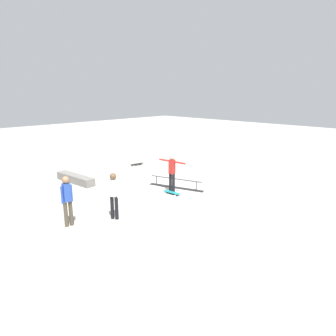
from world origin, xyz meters
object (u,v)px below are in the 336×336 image
object	(u,v)px
skate_ledge	(75,179)
skater_main	(172,171)
bystander_blue_shirt	(67,198)
skateboard_main	(172,192)
bystander_white_shirt	(114,193)
grind_rail	(176,184)
loose_skateboard_black	(137,164)

from	to	relation	value
skate_ledge	skater_main	bearing A→B (deg)	-153.80
skate_ledge	bystander_blue_shirt	world-z (taller)	bystander_blue_shirt
skateboard_main	bystander_white_shirt	distance (m)	3.32
bystander_white_shirt	skateboard_main	bearing A→B (deg)	67.77
grind_rail	skate_ledge	bearing A→B (deg)	16.74
skateboard_main	bystander_blue_shirt	bearing A→B (deg)	-96.20
skate_ledge	skateboard_main	distance (m)	4.84
skater_main	skate_ledge	bearing A→B (deg)	21.07
skateboard_main	loose_skateboard_black	xyz separation A→B (m)	(5.00, -2.30, 0.00)
bystander_blue_shirt	loose_skateboard_black	xyz separation A→B (m)	(4.79, -6.84, -0.85)
skate_ledge	skater_main	distance (m)	4.85
skate_ledge	bystander_blue_shirt	xyz separation A→B (m)	(-4.21, 2.56, 0.74)
bystander_blue_shirt	bystander_white_shirt	distance (m)	1.47
grind_rail	skateboard_main	distance (m)	0.90
bystander_white_shirt	loose_skateboard_black	size ratio (longest dim) A/B	1.95
skate_ledge	bystander_blue_shirt	size ratio (longest dim) A/B	1.47
grind_rail	loose_skateboard_black	bearing A→B (deg)	-36.70
grind_rail	skater_main	bearing A→B (deg)	101.37
grind_rail	bystander_white_shirt	world-z (taller)	bystander_white_shirt
loose_skateboard_black	bystander_white_shirt	bearing A→B (deg)	-126.63
bystander_blue_shirt	bystander_white_shirt	world-z (taller)	bystander_blue_shirt
skater_main	bystander_white_shirt	bearing A→B (deg)	93.55
bystander_white_shirt	loose_skateboard_black	distance (m)	7.73
bystander_white_shirt	grind_rail	bearing A→B (deg)	73.06
loose_skateboard_black	skateboard_main	bearing A→B (deg)	-105.79
grind_rail	skateboard_main	size ratio (longest dim) A/B	3.15
grind_rail	bystander_blue_shirt	size ratio (longest dim) A/B	1.55
grind_rail	skate_ledge	distance (m)	4.80
loose_skateboard_black	bystander_blue_shirt	bearing A→B (deg)	-136.07
skate_ledge	skateboard_main	bearing A→B (deg)	-155.93
skate_ledge	bystander_white_shirt	size ratio (longest dim) A/B	1.51
skateboard_main	bystander_white_shirt	size ratio (longest dim) A/B	0.51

